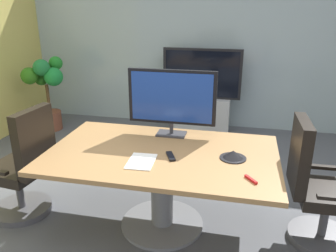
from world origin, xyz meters
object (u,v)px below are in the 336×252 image
wall_display_unit (201,104)px  potted_plant (47,89)px  remote_control (171,156)px  conference_phone (233,155)px  office_chair_left (24,172)px  tv_monitor (172,99)px  office_chair_right (316,193)px  conference_table (162,171)px

wall_display_unit → potted_plant: 2.44m
remote_control → conference_phone: bearing=-14.2°
wall_display_unit → potted_plant: bearing=-168.0°
office_chair_left → tv_monitor: (1.31, 0.53, 0.65)m
office_chair_right → conference_phone: bearing=95.0°
office_chair_left → wall_display_unit: size_ratio=0.83×
tv_monitor → conference_phone: bearing=-34.7°
wall_display_unit → conference_phone: (0.58, -2.55, 0.33)m
tv_monitor → wall_display_unit: (0.03, 2.13, -0.66)m
conference_table → wall_display_unit: size_ratio=1.51×
office_chair_right → wall_display_unit: bearing=26.1°
office_chair_right → tv_monitor: size_ratio=1.30×
remote_control → tv_monitor: bearing=76.9°
office_chair_right → remote_control: 1.26m
office_chair_left → office_chair_right: 2.63m
tv_monitor → wall_display_unit: bearing=89.3°
office_chair_left → wall_display_unit: wall_display_unit is taller
office_chair_left → tv_monitor: tv_monitor is taller
conference_table → office_chair_left: bearing=-175.4°
conference_table → office_chair_left: size_ratio=1.81×
remote_control → potted_plant: bearing=114.7°
conference_table → potted_plant: 3.12m
wall_display_unit → remote_control: wall_display_unit is taller
office_chair_left → potted_plant: size_ratio=0.94×
conference_table → potted_plant: bearing=138.8°
conference_table → office_chair_right: office_chair_right is taller
conference_table → remote_control: size_ratio=11.61×
tv_monitor → remote_control: tv_monitor is taller
conference_phone → office_chair_left: bearing=-176.7°
conference_table → office_chair_right: bearing=3.6°
conference_phone → tv_monitor: bearing=145.3°
office_chair_right → tv_monitor: (-1.31, 0.34, 0.65)m
potted_plant → conference_phone: (2.95, -2.05, 0.09)m
office_chair_left → conference_phone: bearing=99.9°
office_chair_left → wall_display_unit: (1.33, 2.66, -0.01)m
conference_phone → remote_control: conference_phone is taller
potted_plant → remote_control: size_ratio=6.83×
remote_control → office_chair_right: bearing=-16.3°
conference_table → remote_control: bearing=-41.0°
conference_table → tv_monitor: 0.69m
remote_control → office_chair_left: bearing=156.7°
office_chair_right → wall_display_unit: 2.79m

